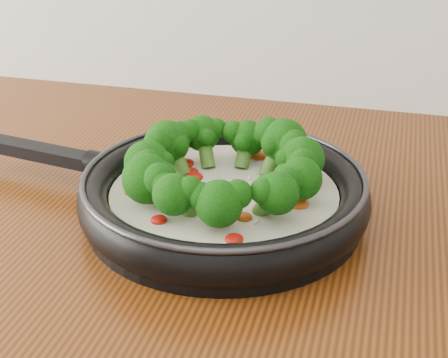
# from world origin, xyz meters

# --- Properties ---
(skillet) EXTENTS (0.55, 0.39, 0.10)m
(skillet) POSITION_xyz_m (-0.09, 1.07, 0.94)
(skillet) COLOR black
(skillet) RESTS_ON counter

